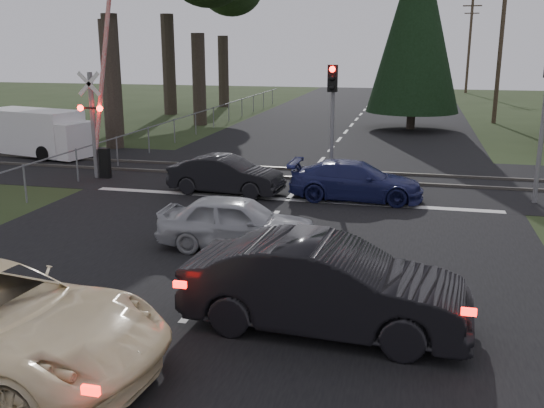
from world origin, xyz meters
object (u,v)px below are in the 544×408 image
(dark_hatchback, at_px, (325,286))
(white_van, at_px, (40,133))
(traffic_signal_center, at_px, (332,104))
(dark_car_far, at_px, (226,175))
(silver_car, at_px, (237,223))
(blue_sedan, at_px, (356,181))
(utility_pole_mid, at_px, (501,45))
(utility_pole_far, at_px, (469,45))
(crossing_signal, at_px, (99,122))

(dark_hatchback, relative_size, white_van, 0.89)
(traffic_signal_center, relative_size, dark_car_far, 1.10)
(silver_car, relative_size, dark_car_far, 1.01)
(traffic_signal_center, bearing_deg, blue_sedan, -61.36)
(dark_hatchback, bearing_deg, traffic_signal_center, 11.01)
(silver_car, height_order, blue_sedan, silver_car)
(utility_pole_mid, xyz_separation_m, silver_car, (-8.70, -26.67, -4.08))
(utility_pole_far, relative_size, silver_car, 2.39)
(crossing_signal, bearing_deg, blue_sedan, -6.54)
(dark_hatchback, bearing_deg, dark_car_far, 30.59)
(crossing_signal, distance_m, blue_sedan, 9.52)
(dark_hatchback, bearing_deg, utility_pole_mid, -7.75)
(utility_pole_mid, relative_size, silver_car, 2.39)
(dark_hatchback, bearing_deg, utility_pole_far, -2.76)
(crossing_signal, xyz_separation_m, utility_pole_mid, (15.77, 20.21, 2.67))
(dark_hatchback, bearing_deg, blue_sedan, 5.97)
(crossing_signal, distance_m, dark_car_far, 5.49)
(crossing_signal, height_order, utility_pole_mid, utility_pole_mid)
(crossing_signal, relative_size, white_van, 1.29)
(white_van, bearing_deg, dark_hatchback, -29.77)
(traffic_signal_center, height_order, dark_car_far, traffic_signal_center)
(dark_car_far, bearing_deg, blue_sedan, -82.83)
(crossing_signal, xyz_separation_m, traffic_signal_center, (8.27, 0.89, 0.75))
(dark_hatchback, height_order, white_van, white_van)
(dark_car_far, bearing_deg, crossing_signal, 81.34)
(traffic_signal_center, distance_m, dark_car_far, 4.37)
(blue_sedan, bearing_deg, silver_car, 157.20)
(dark_hatchback, distance_m, silver_car, 4.61)
(traffic_signal_center, relative_size, dark_hatchback, 0.85)
(dark_hatchback, distance_m, dark_car_far, 10.09)
(dark_car_far, bearing_deg, traffic_signal_center, -50.85)
(utility_pole_mid, height_order, dark_hatchback, utility_pole_mid)
(utility_pole_far, distance_m, white_van, 46.67)
(utility_pole_mid, xyz_separation_m, utility_pole_far, (0.00, 25.00, 0.00))
(traffic_signal_center, xyz_separation_m, utility_pole_mid, (7.50, 19.32, 1.92))
(utility_pole_far, relative_size, dark_hatchback, 1.87)
(utility_pole_far, bearing_deg, white_van, -116.33)
(utility_pole_far, height_order, white_van, utility_pole_far)
(blue_sedan, bearing_deg, traffic_signal_center, 28.71)
(traffic_signal_center, relative_size, blue_sedan, 0.98)
(utility_pole_mid, bearing_deg, traffic_signal_center, -111.21)
(crossing_signal, bearing_deg, white_van, 144.13)
(silver_car, bearing_deg, traffic_signal_center, -11.13)
(utility_pole_far, height_order, dark_car_far, utility_pole_far)
(traffic_signal_center, distance_m, utility_pole_mid, 20.82)
(dark_hatchback, height_order, silver_car, dark_hatchback)
(utility_pole_mid, distance_m, white_van, 26.80)
(dark_car_far, bearing_deg, utility_pole_mid, -21.47)
(crossing_signal, relative_size, utility_pole_far, 0.77)
(silver_car, distance_m, white_van, 15.56)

